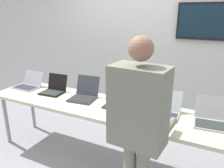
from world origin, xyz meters
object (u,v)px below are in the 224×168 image
Objects in this scene: laptop_station_5 at (213,118)px; workbench at (113,111)px; laptop_station_1 at (54,89)px; laptop_station_2 at (84,94)px; laptop_station_3 at (121,100)px; person at (138,120)px; laptop_station_4 at (162,109)px; laptop_station_0 at (29,84)px.

workbench is at bearing -174.90° from laptop_station_5.
laptop_station_5 is (1.07, 0.10, 0.11)m from workbench.
laptop_station_1 is 2.03m from laptop_station_5.
laptop_station_2 is 1.00× the size of laptop_station_3.
laptop_station_3 reaches higher than workbench.
person is (0.49, -0.74, 0.19)m from laptop_station_3.
laptop_station_3 is 1.00× the size of laptop_station_4.
laptop_station_1 is at bearing -1.10° from laptop_station_0.
person is (1.98, -0.72, 0.20)m from laptop_station_0.
laptop_station_1 is at bearing 154.52° from person.
laptop_station_3 is at bearing 0.49° from laptop_station_0.
workbench is at bearing -4.02° from laptop_station_0.
laptop_station_3 is 1.02m from laptop_station_5.
laptop_station_3 is at bearing 64.23° from workbench.
laptop_station_4 is at bearing 0.45° from laptop_station_1.
laptop_station_2 is 1.24m from person.
laptop_station_1 reaches higher than laptop_station_4.
person reaches higher than laptop_station_1.
person is (-0.53, -0.72, 0.19)m from laptop_station_5.
person is (0.54, -0.62, 0.30)m from workbench.
laptop_station_3 is at bearing 1.25° from laptop_station_1.
laptop_station_2 is at bearing -179.97° from laptop_station_5.
laptop_station_5 reaches higher than laptop_station_4.
laptop_station_1 is (0.49, -0.01, 0.00)m from laptop_station_0.
workbench is 0.58m from laptop_station_4.
workbench is 10.58× the size of laptop_station_1.
laptop_station_1 is 0.85× the size of laptop_station_3.
laptop_station_1 is 0.85× the size of laptop_station_2.
laptop_station_0 is 2.12m from person.
laptop_station_2 reaches higher than laptop_station_0.
laptop_station_1 is 1.52m from laptop_station_4.
laptop_station_4 is at bearing -1.15° from laptop_station_3.
laptop_station_1 is (-0.96, 0.09, 0.10)m from workbench.
laptop_station_5 is at bearing -0.91° from laptop_station_4.
workbench is 1.45m from laptop_station_0.
laptop_station_1 is 0.50m from laptop_station_2.
person is at bearing -56.57° from laptop_station_3.
workbench is 2.00× the size of person.
person reaches higher than laptop_station_2.
laptop_station_2 is 0.22× the size of person.
workbench is 0.87m from person.
laptop_station_0 is 2.52m from laptop_station_5.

